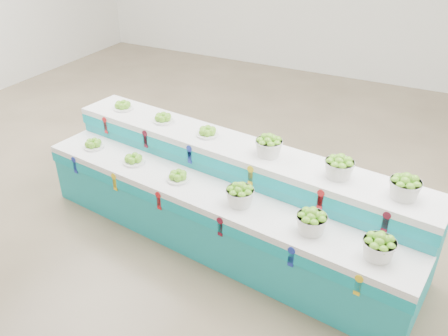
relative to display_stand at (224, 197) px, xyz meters
The scene contains 14 objects.
ground 1.29m from the display_stand, 139.86° to the left, with size 10.00×10.00×0.00m, color brown.
display_stand is the anchor object (origin of this frame).
plate_lower_left 1.72m from the display_stand, behind, with size 0.24×0.24×0.11m, color white.
plate_lower_mid 1.10m from the display_stand, behind, with size 0.24×0.24×0.11m, color white.
plate_lower_right 0.55m from the display_stand, 153.86° to the right, with size 0.24×0.24×0.11m, color white.
basket_lower_left 0.55m from the display_stand, 43.26° to the right, with size 0.28×0.28×0.21m, color silver, non-canonical shape.
basket_lower_mid 1.19m from the display_stand, 20.69° to the right, with size 0.28×0.28×0.21m, color silver, non-canonical shape.
basket_lower_right 1.76m from the display_stand, 16.10° to the right, with size 0.28×0.28×0.21m, color silver, non-canonical shape.
plate_upper_left 1.79m from the display_stand, 163.75° to the left, with size 0.24×0.24×0.11m, color white.
plate_upper_mid 1.21m from the display_stand, 158.36° to the left, with size 0.24×0.24×0.11m, color white.
plate_upper_right 0.74m from the display_stand, 139.20° to the left, with size 0.24×0.24×0.11m, color white.
basket_upper_left 0.76m from the display_stand, 28.60° to the left, with size 0.28×0.28×0.21m, color silver, non-canonical shape.
basket_upper_mid 1.30m from the display_stand, ahead, with size 0.28×0.28×0.21m, color silver, non-canonical shape.
basket_upper_right 1.84m from the display_stand, ahead, with size 0.28×0.28×0.21m, color silver, non-canonical shape.
Camera 1 is at (2.79, -4.45, 3.31)m, focal length 37.55 mm.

